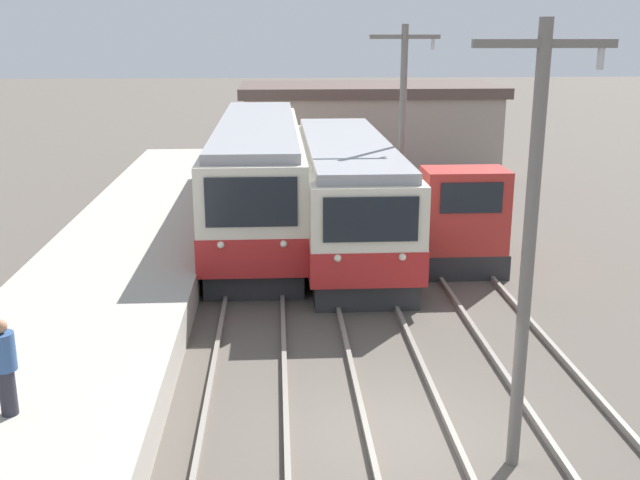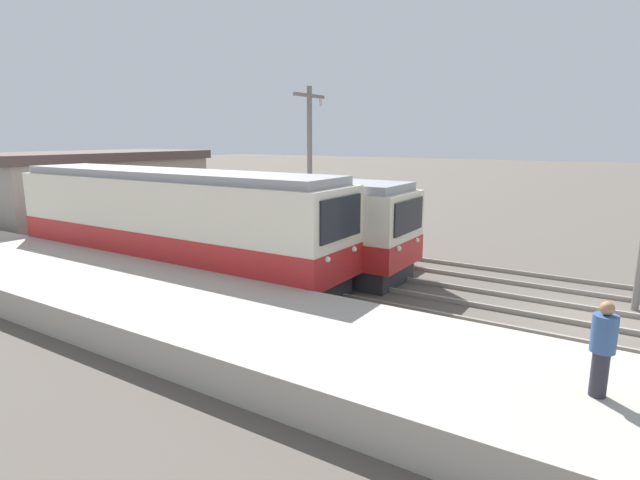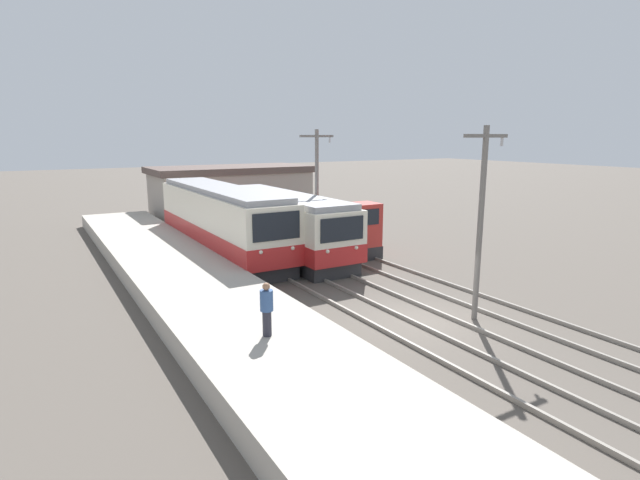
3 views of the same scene
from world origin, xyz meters
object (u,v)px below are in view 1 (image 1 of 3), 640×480
Objects in this scene: person_on_platform at (4,364)px; commuter_train_left at (258,181)px; catenary_mast_mid at (402,134)px; catenary_mast_near at (530,238)px; commuter_train_center at (346,198)px; shunting_locomotive at (452,221)px.

commuter_train_left is at bearing 75.52° from person_on_platform.
catenary_mast_mid is 13.54m from person_on_platform.
catenary_mast_near is 11.31m from catenary_mast_mid.
commuter_train_center is at bearing 141.93° from catenary_mast_mid.
commuter_train_left reaches higher than person_on_platform.
person_on_platform is at bearing -118.23° from commuter_train_center.
catenary_mast_mid reaches higher than commuter_train_center.
catenary_mast_near is 1.00× the size of catenary_mast_mid.
shunting_locomotive is (5.80, -3.67, -0.54)m from commuter_train_left.
person_on_platform is (-9.42, -10.35, 0.49)m from shunting_locomotive.
catenary_mast_near is at bearing -90.00° from catenary_mast_mid.
catenary_mast_near is at bearing -83.12° from commuter_train_center.
commuter_train_left is 14.48m from person_on_platform.
catenary_mast_mid is (4.31, -3.24, 1.99)m from commuter_train_left.
commuter_train_left is 3.17× the size of shunting_locomotive.
commuter_train_center is 12.76m from catenary_mast_near.
commuter_train_left is at bearing 147.65° from shunting_locomotive.
person_on_platform is (-3.62, -14.02, -0.05)m from commuter_train_left.
catenary_mast_near is 8.20m from person_on_platform.
commuter_train_center is (2.80, -2.06, -0.15)m from commuter_train_left.
person_on_platform is at bearing -132.32° from shunting_locomotive.
person_on_platform is (-6.42, -11.96, 0.10)m from commuter_train_center.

